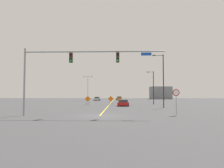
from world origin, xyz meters
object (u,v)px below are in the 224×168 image
(car_red_approaching, at_px, (123,103))
(stop_sign, at_px, (176,97))
(street_lamp_far_right, at_px, (153,86))
(construction_sign_right_shoulder, at_px, (111,99))
(street_lamp_mid_right, at_px, (163,78))
(car_silver_distant, at_px, (97,99))
(car_yellow_near, at_px, (119,98))
(car_orange_passing, at_px, (119,98))
(traffic_signal_assembly, at_px, (72,63))
(street_lamp_near_left, at_px, (88,86))
(construction_sign_left_lane, at_px, (88,99))

(car_red_approaching, bearing_deg, stop_sign, -72.69)
(stop_sign, distance_m, street_lamp_far_right, 23.64)
(construction_sign_right_shoulder, bearing_deg, street_lamp_mid_right, -49.68)
(stop_sign, distance_m, car_silver_distant, 52.43)
(car_red_approaching, distance_m, car_yellow_near, 48.30)
(construction_sign_right_shoulder, bearing_deg, stop_sign, -70.83)
(car_orange_passing, bearing_deg, car_yellow_near, 90.85)
(traffic_signal_assembly, distance_m, street_lamp_mid_right, 18.07)
(street_lamp_near_left, relative_size, street_lamp_far_right, 1.19)
(car_orange_passing, bearing_deg, construction_sign_left_lane, -100.79)
(car_yellow_near, distance_m, car_silver_distant, 16.79)
(stop_sign, xyz_separation_m, car_red_approaching, (-5.34, 17.13, -1.39))
(construction_sign_right_shoulder, relative_size, construction_sign_left_lane, 0.99)
(car_red_approaching, bearing_deg, car_yellow_near, 90.83)
(construction_sign_right_shoulder, relative_size, car_silver_distant, 0.47)
(stop_sign, xyz_separation_m, construction_sign_right_shoulder, (-7.98, 22.95, -0.80))
(car_red_approaching, relative_size, car_yellow_near, 0.92)
(street_lamp_mid_right, bearing_deg, construction_sign_left_lane, 148.49)
(construction_sign_right_shoulder, bearing_deg, car_yellow_near, 87.38)
(street_lamp_mid_right, height_order, car_silver_distant, street_lamp_mid_right)
(traffic_signal_assembly, xyz_separation_m, street_lamp_near_left, (-5.97, 52.01, -0.45))
(street_lamp_near_left, xyz_separation_m, construction_sign_left_lane, (4.47, -30.36, -3.91))
(traffic_signal_assembly, bearing_deg, construction_sign_left_lane, 93.98)
(street_lamp_mid_right, distance_m, construction_sign_right_shoulder, 14.62)
(street_lamp_near_left, distance_m, construction_sign_right_shoulder, 29.86)
(construction_sign_right_shoulder, xyz_separation_m, car_yellow_near, (1.94, 42.47, -0.56))
(car_yellow_near, bearing_deg, street_lamp_mid_right, -82.30)
(street_lamp_near_left, xyz_separation_m, car_silver_distant, (3.39, -0.52, -4.48))
(car_orange_passing, height_order, car_yellow_near, car_orange_passing)
(stop_sign, bearing_deg, car_orange_passing, 95.95)
(car_yellow_near, xyz_separation_m, car_silver_distant, (-7.80, -14.87, 0.00))
(traffic_signal_assembly, distance_m, construction_sign_right_shoulder, 24.50)
(car_red_approaching, xyz_separation_m, car_silver_distant, (-8.50, 33.43, 0.03))
(stop_sign, xyz_separation_m, car_yellow_near, (-6.04, 65.42, -1.36))
(stop_sign, bearing_deg, car_yellow_near, 95.27)
(car_silver_distant, bearing_deg, stop_sign, -74.69)
(car_red_approaching, bearing_deg, car_silver_distant, 104.27)
(street_lamp_far_right, xyz_separation_m, car_orange_passing, (-7.32, 33.16, -3.43))
(stop_sign, distance_m, car_yellow_near, 65.71)
(stop_sign, bearing_deg, street_lamp_near_left, 108.63)
(traffic_signal_assembly, relative_size, car_silver_distant, 3.76)
(street_lamp_near_left, relative_size, construction_sign_right_shoulder, 4.60)
(construction_sign_left_lane, distance_m, car_silver_distant, 29.87)
(street_lamp_mid_right, relative_size, construction_sign_left_lane, 4.67)
(construction_sign_right_shoulder, distance_m, car_silver_distant, 28.22)
(traffic_signal_assembly, bearing_deg, car_silver_distant, 92.88)
(stop_sign, distance_m, street_lamp_near_left, 53.99)
(street_lamp_mid_right, height_order, car_red_approaching, street_lamp_mid_right)
(traffic_signal_assembly, height_order, street_lamp_mid_right, street_lamp_mid_right)
(traffic_signal_assembly, xyz_separation_m, stop_sign, (11.25, 0.94, -3.57))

